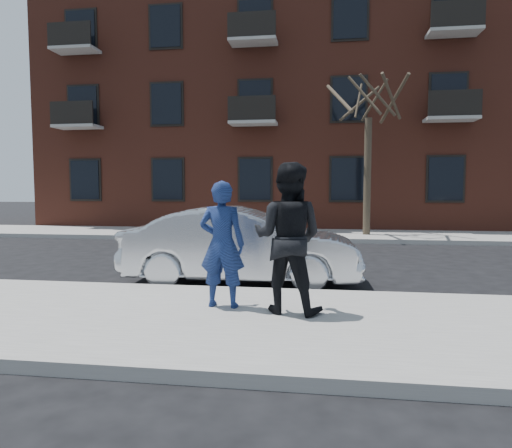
% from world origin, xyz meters
% --- Properties ---
extents(ground, '(100.00, 100.00, 0.00)m').
position_xyz_m(ground, '(0.00, 0.00, 0.00)').
color(ground, black).
rests_on(ground, ground).
extents(near_sidewalk, '(50.00, 3.50, 0.15)m').
position_xyz_m(near_sidewalk, '(0.00, -0.25, 0.07)').
color(near_sidewalk, gray).
rests_on(near_sidewalk, ground).
extents(near_curb, '(50.00, 0.10, 0.15)m').
position_xyz_m(near_curb, '(0.00, 1.55, 0.07)').
color(near_curb, '#999691').
rests_on(near_curb, ground).
extents(far_sidewalk, '(50.00, 3.50, 0.15)m').
position_xyz_m(far_sidewalk, '(0.00, 11.25, 0.07)').
color(far_sidewalk, gray).
rests_on(far_sidewalk, ground).
extents(far_curb, '(50.00, 0.10, 0.15)m').
position_xyz_m(far_curb, '(0.00, 9.45, 0.07)').
color(far_curb, '#999691').
rests_on(far_curb, ground).
extents(apartment_building, '(24.30, 10.30, 12.30)m').
position_xyz_m(apartment_building, '(2.00, 18.00, 6.16)').
color(apartment_building, maroon).
rests_on(apartment_building, ground).
extents(street_tree, '(3.60, 3.60, 6.80)m').
position_xyz_m(street_tree, '(4.50, 11.00, 5.52)').
color(street_tree, '#33291E').
rests_on(street_tree, far_sidewalk).
extents(silver_sedan, '(4.53, 1.74, 1.47)m').
position_xyz_m(silver_sedan, '(1.37, 2.57, 0.74)').
color(silver_sedan, '#B7BABF').
rests_on(silver_sedan, ground).
extents(man_hoodie, '(0.67, 0.52, 1.80)m').
position_xyz_m(man_hoodie, '(1.49, 0.29, 1.05)').
color(man_hoodie, navy).
rests_on(man_hoodie, near_sidewalk).
extents(man_peacoat, '(1.13, 0.96, 2.03)m').
position_xyz_m(man_peacoat, '(2.43, 0.16, 1.17)').
color(man_peacoat, black).
rests_on(man_peacoat, near_sidewalk).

